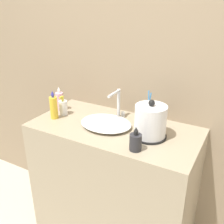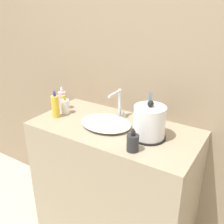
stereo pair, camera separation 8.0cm
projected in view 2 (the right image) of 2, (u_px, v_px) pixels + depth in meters
wall_back at (137, 58)px, 1.72m from camera, size 6.00×0.04×2.60m
vanity_counter at (114, 185)px, 1.83m from camera, size 1.07×0.53×0.92m
sink_basin at (106, 123)px, 1.66m from camera, size 0.33×0.27×0.04m
faucet at (119, 102)px, 1.74m from camera, size 0.06×0.15×0.20m
electric_kettle at (149, 123)px, 1.49m from camera, size 0.20×0.20×0.23m
toothbrush_cup at (150, 118)px, 1.66m from camera, size 0.08×0.08×0.22m
lotion_bottle at (65, 106)px, 1.83m from camera, size 0.06×0.06×0.14m
shampoo_bottle at (62, 100)px, 1.90m from camera, size 0.05×0.05×0.17m
mouthwash_bottle at (55, 106)px, 1.76m from camera, size 0.05×0.05×0.19m
hand_cream_bottle at (133, 142)px, 1.38m from camera, size 0.07×0.07×0.14m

